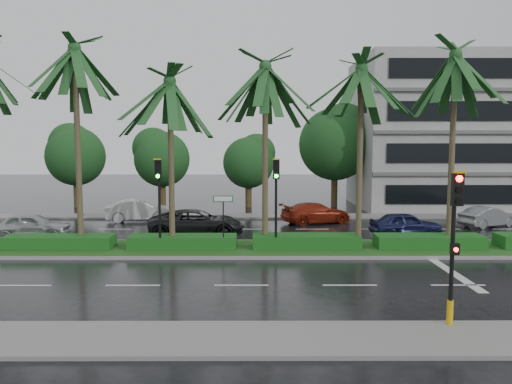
{
  "coord_description": "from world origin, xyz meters",
  "views": [
    {
      "loc": [
        0.48,
        -22.94,
        5.23
      ],
      "look_at": [
        0.56,
        1.5,
        2.82
      ],
      "focal_mm": 35.0,
      "sensor_mm": 36.0,
      "label": 1
    }
  ],
  "objects_px": {
    "signal_median_left": "(159,191)",
    "car_red": "(316,213)",
    "signal_near": "(454,242)",
    "car_silver": "(32,226)",
    "car_darkgrey": "(197,223)",
    "car_white": "(139,210)",
    "car_grey": "(488,217)",
    "street_sign": "(223,209)",
    "car_blue": "(406,224)"
  },
  "relations": [
    {
      "from": "car_silver",
      "to": "car_darkgrey",
      "type": "xyz_separation_m",
      "value": [
        9.0,
        0.69,
        0.04
      ]
    },
    {
      "from": "car_silver",
      "to": "car_white",
      "type": "xyz_separation_m",
      "value": [
        4.5,
        6.11,
        0.02
      ]
    },
    {
      "from": "signal_median_left",
      "to": "car_grey",
      "type": "distance_m",
      "value": 20.67
    },
    {
      "from": "car_red",
      "to": "car_grey",
      "type": "height_order",
      "value": "car_red"
    },
    {
      "from": "signal_median_left",
      "to": "street_sign",
      "type": "distance_m",
      "value": 3.13
    },
    {
      "from": "street_sign",
      "to": "car_darkgrey",
      "type": "height_order",
      "value": "street_sign"
    },
    {
      "from": "street_sign",
      "to": "car_red",
      "type": "relative_size",
      "value": 0.56
    },
    {
      "from": "car_white",
      "to": "car_red",
      "type": "height_order",
      "value": "car_white"
    },
    {
      "from": "car_silver",
      "to": "car_grey",
      "type": "xyz_separation_m",
      "value": [
        26.86,
        3.73,
        -0.07
      ]
    },
    {
      "from": "signal_median_left",
      "to": "car_white",
      "type": "bearing_deg",
      "value": 108.16
    },
    {
      "from": "car_silver",
      "to": "car_darkgrey",
      "type": "distance_m",
      "value": 9.03
    },
    {
      "from": "car_red",
      "to": "car_blue",
      "type": "height_order",
      "value": "car_blue"
    },
    {
      "from": "car_darkgrey",
      "to": "car_grey",
      "type": "bearing_deg",
      "value": -84.36
    },
    {
      "from": "car_white",
      "to": "car_silver",
      "type": "bearing_deg",
      "value": 132.49
    },
    {
      "from": "car_darkgrey",
      "to": "signal_near",
      "type": "bearing_deg",
      "value": -152.35
    },
    {
      "from": "signal_median_left",
      "to": "car_red",
      "type": "relative_size",
      "value": 0.94
    },
    {
      "from": "car_white",
      "to": "car_blue",
      "type": "xyz_separation_m",
      "value": [
        16.26,
        -5.46,
        -0.05
      ]
    },
    {
      "from": "street_sign",
      "to": "car_blue",
      "type": "bearing_deg",
      "value": 23.26
    },
    {
      "from": "car_silver",
      "to": "car_white",
      "type": "height_order",
      "value": "car_white"
    },
    {
      "from": "street_sign",
      "to": "car_grey",
      "type": "distance_m",
      "value": 17.77
    },
    {
      "from": "car_blue",
      "to": "car_grey",
      "type": "xyz_separation_m",
      "value": [
        6.1,
        3.07,
        -0.04
      ]
    },
    {
      "from": "car_blue",
      "to": "signal_near",
      "type": "bearing_deg",
      "value": 160.91
    },
    {
      "from": "street_sign",
      "to": "car_blue",
      "type": "height_order",
      "value": "street_sign"
    },
    {
      "from": "car_red",
      "to": "signal_median_left",
      "type": "bearing_deg",
      "value": 117.97
    },
    {
      "from": "signal_median_left",
      "to": "car_darkgrey",
      "type": "distance_m",
      "value": 5.2
    },
    {
      "from": "street_sign",
      "to": "car_darkgrey",
      "type": "relative_size",
      "value": 0.48
    },
    {
      "from": "car_red",
      "to": "car_grey",
      "type": "xyz_separation_m",
      "value": [
        10.6,
        -1.42,
        -0.04
      ]
    },
    {
      "from": "signal_near",
      "to": "car_blue",
      "type": "xyz_separation_m",
      "value": [
        3.0,
        14.17,
        -1.83
      ]
    },
    {
      "from": "signal_median_left",
      "to": "car_red",
      "type": "bearing_deg",
      "value": 46.57
    },
    {
      "from": "car_red",
      "to": "street_sign",
      "type": "bearing_deg",
      "value": 129.39
    },
    {
      "from": "signal_median_left",
      "to": "car_red",
      "type": "xyz_separation_m",
      "value": [
        8.5,
        8.98,
        -2.32
      ]
    },
    {
      "from": "signal_median_left",
      "to": "car_white",
      "type": "relative_size",
      "value": 0.99
    },
    {
      "from": "car_red",
      "to": "car_blue",
      "type": "bearing_deg",
      "value": -153.59
    },
    {
      "from": "car_darkgrey",
      "to": "car_red",
      "type": "relative_size",
      "value": 1.16
    },
    {
      "from": "car_darkgrey",
      "to": "signal_median_left",
      "type": "bearing_deg",
      "value": 160.66
    },
    {
      "from": "signal_near",
      "to": "car_red",
      "type": "relative_size",
      "value": 0.94
    },
    {
      "from": "car_silver",
      "to": "car_darkgrey",
      "type": "relative_size",
      "value": 0.77
    },
    {
      "from": "street_sign",
      "to": "car_darkgrey",
      "type": "bearing_deg",
      "value": 112.07
    },
    {
      "from": "signal_near",
      "to": "street_sign",
      "type": "distance_m",
      "value": 12.11
    },
    {
      "from": "signal_near",
      "to": "car_darkgrey",
      "type": "height_order",
      "value": "signal_near"
    },
    {
      "from": "signal_near",
      "to": "car_darkgrey",
      "type": "distance_m",
      "value": 16.79
    },
    {
      "from": "signal_near",
      "to": "signal_median_left",
      "type": "distance_m",
      "value": 13.93
    },
    {
      "from": "signal_median_left",
      "to": "car_silver",
      "type": "distance_m",
      "value": 8.95
    },
    {
      "from": "signal_median_left",
      "to": "car_red",
      "type": "distance_m",
      "value": 12.58
    },
    {
      "from": "car_white",
      "to": "car_grey",
      "type": "bearing_deg",
      "value": -107.2
    },
    {
      "from": "car_blue",
      "to": "car_grey",
      "type": "distance_m",
      "value": 6.83
    },
    {
      "from": "signal_near",
      "to": "car_grey",
      "type": "relative_size",
      "value": 1.14
    },
    {
      "from": "car_silver",
      "to": "car_blue",
      "type": "relative_size",
      "value": 1.04
    },
    {
      "from": "street_sign",
      "to": "signal_median_left",
      "type": "bearing_deg",
      "value": -176.53
    },
    {
      "from": "signal_median_left",
      "to": "car_darkgrey",
      "type": "xyz_separation_m",
      "value": [
        1.24,
        4.52,
        -2.25
      ]
    }
  ]
}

